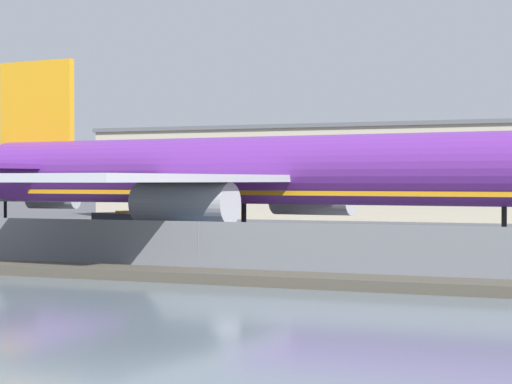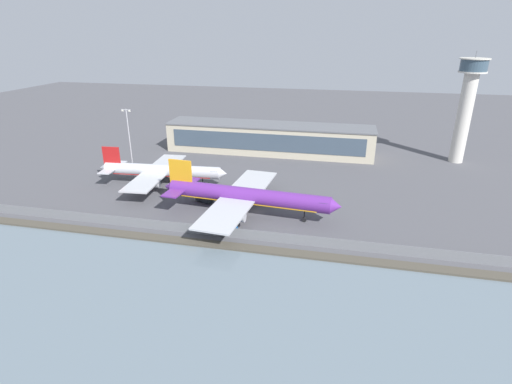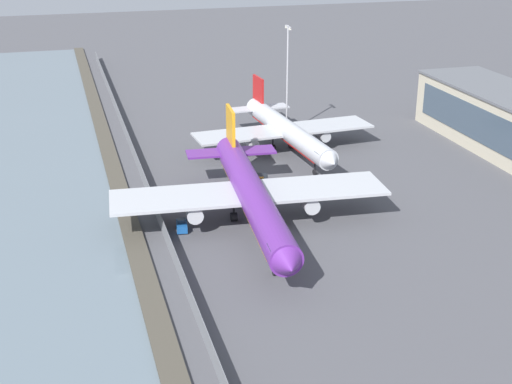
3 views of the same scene
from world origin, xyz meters
The scene contains 8 objects.
ground_plane centered at (0.00, 0.00, 0.00)m, with size 500.00×500.00×0.00m, color #4C4C51.
shoreline_seawall centered at (0.00, -20.50, 0.25)m, with size 320.00×3.00×0.50m.
perimeter_fence centered at (0.00, -16.00, 1.32)m, with size 280.00×0.10×2.64m.
cargo_jet_purple centered at (-2.53, -2.24, 5.29)m, with size 50.09×43.42×13.86m.
passenger_jet_silver centered at (-34.79, 14.00, 4.60)m, with size 42.94×37.10×12.06m.
baggage_tug centered at (-3.58, -12.99, 0.81)m, with size 3.39×2.01×1.80m.
ops_van centered at (-16.32, 3.28, 1.28)m, with size 5.61×3.86×2.48m.
terminal_building centered at (-7.10, 57.56, 5.87)m, with size 83.42×15.56×11.72m.
Camera 1 is at (23.60, -62.98, 4.78)m, focal length 70.00 mm.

